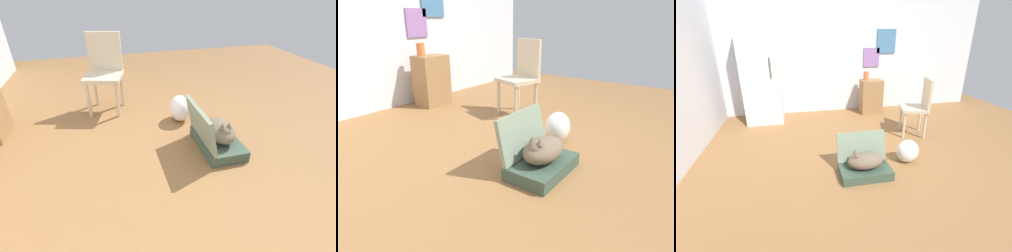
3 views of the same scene
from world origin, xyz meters
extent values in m
plane|color=olive|center=(0.00, 0.00, 0.00)|extent=(7.68, 7.68, 0.00)
cube|color=silver|center=(0.00, 2.26, 1.30)|extent=(6.40, 0.12, 2.60)
cube|color=teal|center=(1.05, 2.19, 1.49)|extent=(0.42, 0.02, 0.49)
cube|color=#9266A9|center=(0.73, 2.19, 1.16)|extent=(0.35, 0.02, 0.40)
cube|color=#384C3D|center=(-0.20, -0.50, 0.06)|extent=(0.62, 0.38, 0.11)
cube|color=gray|center=(-0.20, -0.29, 0.30)|extent=(0.62, 0.12, 0.38)
ellipsoid|color=brown|center=(-0.20, -0.50, 0.21)|extent=(0.44, 0.28, 0.19)
sphere|color=brown|center=(-0.32, -0.50, 0.25)|extent=(0.12, 0.12, 0.12)
cone|color=brown|center=(-0.32, -0.53, 0.33)|extent=(0.06, 0.06, 0.06)
cone|color=brown|center=(-0.32, -0.46, 0.33)|extent=(0.06, 0.06, 0.06)
cylinder|color=brown|center=(0.00, -0.45, 0.15)|extent=(0.20, 0.03, 0.07)
ellipsoid|color=white|center=(0.46, -0.29, 0.16)|extent=(0.30, 0.25, 0.32)
cube|color=silver|center=(-1.57, 1.80, 0.99)|extent=(0.67, 0.60, 1.97)
cylinder|color=#4C4C4C|center=(-1.37, 1.48, 1.08)|extent=(0.02, 0.02, 0.35)
cube|color=olive|center=(0.64, 1.85, 0.36)|extent=(0.45, 0.33, 0.72)
cylinder|color=#CC6B38|center=(0.53, 1.89, 0.81)|extent=(0.12, 0.12, 0.18)
cylinder|color=beige|center=(0.85, 0.78, 0.22)|extent=(0.04, 0.04, 0.44)
cylinder|color=beige|center=(0.75, 0.43, 0.22)|extent=(0.04, 0.04, 0.44)
cylinder|color=beige|center=(1.17, 0.68, 0.22)|extent=(0.04, 0.04, 0.44)
cylinder|color=beige|center=(1.08, 0.34, 0.22)|extent=(0.04, 0.04, 0.44)
cube|color=beige|center=(0.96, 0.56, 0.47)|extent=(0.53, 0.54, 0.05)
cube|color=beige|center=(1.14, 0.51, 0.73)|extent=(0.15, 0.42, 0.48)
camera|label=1|loc=(-2.10, 0.55, 1.51)|focal=26.28mm
camera|label=2|loc=(-2.10, -1.52, 1.21)|focal=30.88mm
camera|label=3|loc=(-0.97, -2.83, 1.65)|focal=24.72mm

